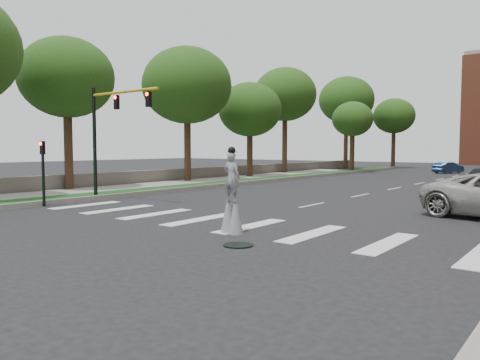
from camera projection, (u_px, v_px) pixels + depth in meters
ground_plane at (207, 226)px, 17.26m from camera, size 160.00×160.00×0.00m
grass_median at (261, 180)px, 40.07m from camera, size 2.00×60.00×0.25m
median_curb at (271, 180)px, 39.43m from camera, size 0.20×60.00×0.28m
sidewalk_left at (149, 186)px, 33.97m from camera, size 4.00×60.00×0.18m
stone_wall at (226, 172)px, 44.96m from camera, size 0.50×56.00×1.10m
manhole at (238, 245)px, 13.86m from camera, size 0.90×0.90×0.04m
traffic_signal at (108, 125)px, 25.28m from camera, size 5.30×0.23×6.20m
secondary_signal at (43, 167)px, 22.98m from camera, size 0.25×0.21×3.23m
stilt_performer at (232, 200)px, 15.79m from camera, size 0.84×0.53×2.94m
car_near at (480, 176)px, 37.12m from camera, size 1.92×4.10×1.36m
car_mid at (448, 168)px, 52.75m from camera, size 2.81×4.09×1.28m
tree_1 at (67, 78)px, 30.47m from camera, size 6.15×6.15×10.08m
tree_2 at (187, 86)px, 38.27m from camera, size 7.37×7.37×11.12m
tree_3 at (250, 110)px, 44.19m from camera, size 6.00×6.00×9.04m
tree_4 at (285, 95)px, 50.84m from camera, size 6.83×6.83×11.58m
tree_5 at (346, 100)px, 61.86m from camera, size 7.27×7.27×12.27m
tree_6 at (353, 119)px, 54.06m from camera, size 4.72×4.72×8.21m
tree_7 at (394, 116)px, 65.26m from camera, size 5.73×5.73×9.74m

